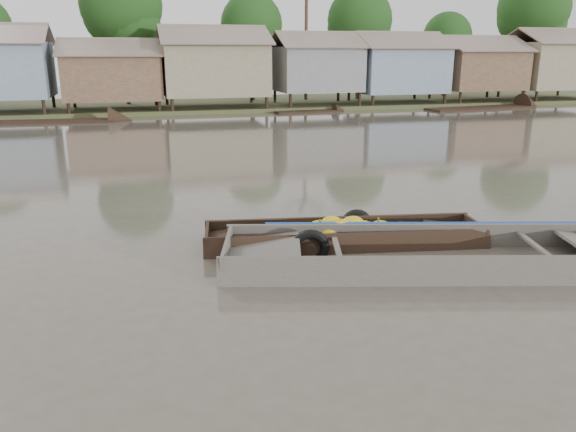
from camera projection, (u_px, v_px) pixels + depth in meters
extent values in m
plane|color=#4D473B|center=(325.00, 288.00, 9.22)|extent=(120.00, 120.00, 0.00)
cube|color=#384723|center=(173.00, 107.00, 39.74)|extent=(120.00, 12.00, 0.50)
cube|color=brown|center=(113.00, 77.00, 34.92)|extent=(5.80, 4.60, 2.70)
cube|color=brown|center=(110.00, 47.00, 33.26)|extent=(6.20, 2.67, 1.14)
cube|color=brown|center=(111.00, 47.00, 35.56)|extent=(6.20, 2.67, 1.14)
cube|color=#7F7457|center=(214.00, 69.00, 36.40)|extent=(6.50, 5.30, 3.30)
cube|color=brown|center=(216.00, 34.00, 34.48)|extent=(6.90, 3.08, 1.31)
cube|color=brown|center=(210.00, 36.00, 37.13)|extent=(6.90, 3.08, 1.31)
cube|color=slate|center=(316.00, 69.00, 38.20)|extent=(5.40, 4.70, 2.90)
cube|color=brown|center=(323.00, 39.00, 36.49)|extent=(5.80, 2.73, 1.17)
cube|color=brown|center=(311.00, 40.00, 38.84)|extent=(5.80, 2.73, 1.17)
cube|color=slate|center=(397.00, 70.00, 39.76)|extent=(6.00, 5.00, 3.10)
cube|color=brown|center=(407.00, 40.00, 37.95)|extent=(6.40, 2.90, 1.24)
cube|color=brown|center=(390.00, 41.00, 40.44)|extent=(6.40, 2.90, 1.24)
cube|color=brown|center=(477.00, 70.00, 41.43)|extent=(5.70, 4.90, 2.80)
cube|color=brown|center=(490.00, 43.00, 39.69)|extent=(6.10, 2.85, 1.21)
cube|color=brown|center=(469.00, 44.00, 42.13)|extent=(6.10, 2.85, 1.21)
cube|color=#7F7457|center=(551.00, 66.00, 43.02)|extent=(6.30, 5.10, 3.40)
cube|color=brown|center=(568.00, 36.00, 41.14)|extent=(6.70, 2.96, 1.26)
cube|color=brown|center=(543.00, 37.00, 43.69)|extent=(6.70, 2.96, 1.26)
cylinder|color=#473323|center=(125.00, 61.00, 38.09)|extent=(0.28, 0.28, 6.30)
sphere|color=black|center=(121.00, 4.00, 37.08)|extent=(5.40, 5.40, 5.40)
cylinder|color=#473323|center=(252.00, 67.00, 41.46)|extent=(0.28, 0.28, 5.25)
sphere|color=black|center=(252.00, 25.00, 40.62)|extent=(4.50, 4.50, 4.50)
cylinder|color=#473323|center=(358.00, 65.00, 42.53)|extent=(0.28, 0.28, 5.60)
sphere|color=black|center=(360.00, 20.00, 41.63)|extent=(4.80, 4.80, 4.80)
cylinder|color=#473323|center=(445.00, 70.00, 45.64)|extent=(0.28, 0.28, 4.55)
sphere|color=black|center=(447.00, 37.00, 44.91)|extent=(3.90, 3.90, 3.90)
cylinder|color=#473323|center=(528.00, 57.00, 46.21)|extent=(0.28, 0.28, 6.65)
sphere|color=black|center=(534.00, 8.00, 45.14)|extent=(5.70, 5.70, 5.70)
cylinder|color=#473323|center=(306.00, 48.00, 41.63)|extent=(0.24, 0.24, 8.00)
cube|color=black|center=(344.00, 247.00, 11.39)|extent=(5.58, 1.93, 0.08)
cube|color=black|center=(338.00, 228.00, 11.90)|extent=(5.55, 1.06, 0.52)
cube|color=black|center=(350.00, 246.00, 10.76)|extent=(5.55, 1.06, 0.52)
cube|color=black|center=(474.00, 232.00, 11.60)|extent=(0.26, 1.21, 0.49)
cube|color=black|center=(452.00, 230.00, 11.54)|extent=(1.11, 1.19, 0.19)
cube|color=black|center=(207.00, 241.00, 11.05)|extent=(0.26, 1.21, 0.49)
cube|color=black|center=(232.00, 237.00, 11.08)|extent=(1.11, 1.19, 0.19)
cube|color=black|center=(279.00, 234.00, 11.17)|extent=(0.29, 1.17, 0.05)
cube|color=black|center=(407.00, 230.00, 11.43)|extent=(0.29, 1.17, 0.05)
ellipsoid|color=gold|center=(312.00, 240.00, 10.97)|extent=(0.48, 0.37, 0.27)
ellipsoid|color=gold|center=(349.00, 228.00, 11.18)|extent=(0.44, 0.34, 0.25)
ellipsoid|color=gold|center=(314.00, 240.00, 10.98)|extent=(0.48, 0.37, 0.27)
ellipsoid|color=gold|center=(335.00, 226.00, 11.45)|extent=(0.44, 0.34, 0.25)
ellipsoid|color=gold|center=(353.00, 223.00, 11.23)|extent=(0.50, 0.39, 0.28)
ellipsoid|color=gold|center=(304.00, 244.00, 10.93)|extent=(0.39, 0.30, 0.22)
ellipsoid|color=gold|center=(372.00, 228.00, 11.63)|extent=(0.43, 0.33, 0.24)
ellipsoid|color=gold|center=(335.00, 228.00, 11.17)|extent=(0.46, 0.35, 0.26)
ellipsoid|color=gold|center=(362.00, 227.00, 11.25)|extent=(0.45, 0.35, 0.25)
ellipsoid|color=gold|center=(309.00, 236.00, 11.05)|extent=(0.49, 0.38, 0.28)
ellipsoid|color=gold|center=(341.00, 225.00, 11.38)|extent=(0.47, 0.36, 0.26)
ellipsoid|color=gold|center=(329.00, 234.00, 11.00)|extent=(0.38, 0.29, 0.21)
ellipsoid|color=gold|center=(319.00, 227.00, 11.27)|extent=(0.49, 0.38, 0.28)
ellipsoid|color=gold|center=(382.00, 231.00, 11.23)|extent=(0.45, 0.35, 0.25)
ellipsoid|color=gold|center=(328.00, 224.00, 11.53)|extent=(0.39, 0.30, 0.22)
ellipsoid|color=gold|center=(331.00, 222.00, 11.27)|extent=(0.47, 0.36, 0.26)
ellipsoid|color=gold|center=(353.00, 226.00, 11.65)|extent=(0.43, 0.33, 0.24)
ellipsoid|color=gold|center=(313.00, 228.00, 11.27)|extent=(0.42, 0.32, 0.24)
ellipsoid|color=gold|center=(299.00, 238.00, 11.18)|extent=(0.38, 0.29, 0.21)
ellipsoid|color=gold|center=(341.00, 227.00, 11.10)|extent=(0.47, 0.36, 0.26)
ellipsoid|color=gold|center=(380.00, 227.00, 11.58)|extent=(0.48, 0.37, 0.27)
ellipsoid|color=gold|center=(314.00, 236.00, 11.04)|extent=(0.44, 0.34, 0.25)
ellipsoid|color=gold|center=(298.00, 232.00, 11.33)|extent=(0.45, 0.35, 0.25)
ellipsoid|color=gold|center=(304.00, 234.00, 11.18)|extent=(0.49, 0.38, 0.28)
ellipsoid|color=gold|center=(368.00, 227.00, 11.16)|extent=(0.39, 0.30, 0.22)
ellipsoid|color=gold|center=(332.00, 226.00, 11.37)|extent=(0.43, 0.33, 0.24)
cylinder|color=#3F6626|center=(320.00, 224.00, 11.20)|extent=(0.04, 0.04, 0.18)
cylinder|color=#3F6626|center=(354.00, 223.00, 11.27)|extent=(0.04, 0.04, 0.18)
cylinder|color=#3F6626|center=(378.00, 222.00, 11.32)|extent=(0.04, 0.04, 0.18)
torus|color=black|center=(356.00, 225.00, 12.01)|extent=(0.73, 0.29, 0.71)
torus|color=black|center=(310.00, 248.00, 10.60)|extent=(0.77, 0.30, 0.75)
cube|color=#48413D|center=(436.00, 269.00, 10.24)|extent=(7.79, 3.54, 0.08)
cube|color=#48413D|center=(425.00, 238.00, 11.06)|extent=(7.57, 2.15, 0.62)
cube|color=#48413D|center=(452.00, 274.00, 9.27)|extent=(7.57, 2.15, 0.62)
cube|color=#48413D|center=(227.00, 255.00, 10.12)|extent=(0.54, 1.85, 0.59)
cube|color=#48413D|center=(264.00, 251.00, 10.11)|extent=(1.70, 1.92, 0.24)
cube|color=#48413D|center=(337.00, 249.00, 10.11)|extent=(0.56, 1.79, 0.05)
cube|color=#48413D|center=(538.00, 248.00, 10.15)|extent=(0.56, 1.79, 0.05)
cube|color=#665E54|center=(437.00, 266.00, 10.23)|extent=(5.99, 2.93, 0.02)
cube|color=#0F3C9C|center=(425.00, 226.00, 11.05)|extent=(6.11, 1.70, 0.15)
torus|color=olive|center=(519.00, 271.00, 9.93)|extent=(0.44, 0.44, 0.06)
torus|color=olive|center=(519.00, 269.00, 9.92)|extent=(0.35, 0.35, 0.06)
cube|color=black|center=(49.00, 124.00, 30.68)|extent=(7.02, 1.97, 0.35)
cube|color=black|center=(480.00, 110.00, 38.14)|extent=(8.16, 2.79, 0.35)
cube|color=black|center=(307.00, 113.00, 35.78)|extent=(4.26, 1.38, 0.35)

